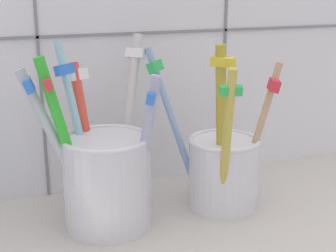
% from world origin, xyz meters
% --- Properties ---
extents(counter_slab, '(0.64, 0.22, 0.02)m').
position_xyz_m(counter_slab, '(0.00, 0.00, 0.01)').
color(counter_slab, '#BCB7AD').
rests_on(counter_slab, ground).
extents(tile_wall_back, '(0.64, 0.02, 0.45)m').
position_xyz_m(tile_wall_back, '(0.00, 0.12, 0.22)').
color(tile_wall_back, white).
rests_on(tile_wall_back, ground).
extents(toothbrush_cup_left, '(0.14, 0.12, 0.18)m').
position_xyz_m(toothbrush_cup_left, '(-0.06, 0.02, 0.07)').
color(toothbrush_cup_left, silver).
rests_on(toothbrush_cup_left, counter_slab).
extents(toothbrush_cup_right, '(0.12, 0.12, 0.17)m').
position_xyz_m(toothbrush_cup_right, '(0.06, 0.02, 0.06)').
color(toothbrush_cup_right, silver).
rests_on(toothbrush_cup_right, counter_slab).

